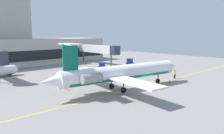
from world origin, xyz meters
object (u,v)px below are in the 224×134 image
object	(u,v)px
fuel_tank	(4,71)
marshaller	(175,74)
pushback_tractor	(131,63)
baggage_tug	(102,67)
regional_jet	(120,73)

from	to	relation	value
fuel_tank	marshaller	xyz separation A→B (m)	(26.10, -27.59, -0.36)
pushback_tractor	marshaller	world-z (taller)	pushback_tractor
pushback_tractor	fuel_tank	distance (m)	34.28
baggage_tug	marshaller	size ratio (longest dim) A/B	1.93
baggage_tug	fuel_tank	xyz separation A→B (m)	(-21.59, 8.63, 0.39)
baggage_tug	marshaller	world-z (taller)	baggage_tug
regional_jet	fuel_tank	bearing A→B (deg)	111.39
fuel_tank	marshaller	size ratio (longest dim) A/B	3.26
pushback_tractor	marshaller	distance (m)	20.36
fuel_tank	regional_jet	bearing A→B (deg)	-68.61
regional_jet	marshaller	xyz separation A→B (m)	(15.71, -1.06, -1.99)
pushback_tractor	fuel_tank	size ratio (longest dim) A/B	0.52
fuel_tank	marshaller	world-z (taller)	fuel_tank
pushback_tractor	marshaller	size ratio (longest dim) A/B	1.70
marshaller	regional_jet	bearing A→B (deg)	176.15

